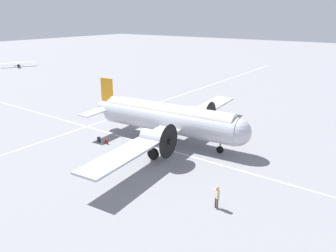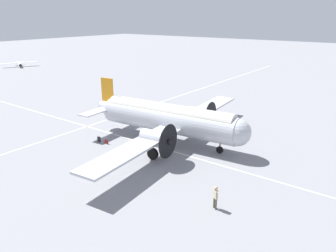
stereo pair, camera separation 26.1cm
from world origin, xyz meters
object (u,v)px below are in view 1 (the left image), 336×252
object	(u,v)px
crew_foreground	(217,195)
light_aircraft_distant	(17,64)
airliner_main	(172,119)
suitcase_upright_spare	(106,142)
suitcase_near_door	(99,140)

from	to	relation	value
crew_foreground	light_aircraft_distant	distance (m)	78.07
airliner_main	crew_foreground	distance (m)	12.86
suitcase_upright_spare	light_aircraft_distant	xyz separation A→B (m)	(-57.86, 24.07, 0.54)
crew_foreground	airliner_main	bearing A→B (deg)	170.38
suitcase_near_door	airliner_main	bearing A→B (deg)	35.27
suitcase_upright_spare	light_aircraft_distant	world-z (taller)	light_aircraft_distant
airliner_main	light_aircraft_distant	distance (m)	66.19
airliner_main	suitcase_near_door	size ratio (longest dim) A/B	44.96
suitcase_near_door	suitcase_upright_spare	world-z (taller)	suitcase_near_door
crew_foreground	suitcase_upright_spare	bearing A→B (deg)	-163.83
crew_foreground	suitcase_near_door	world-z (taller)	crew_foreground
suitcase_near_door	suitcase_upright_spare	bearing A→B (deg)	5.46
airliner_main	light_aircraft_distant	size ratio (longest dim) A/B	3.24
airliner_main	light_aircraft_distant	xyz separation A→B (m)	(-63.16, 19.71, -1.84)
crew_foreground	suitcase_upright_spare	world-z (taller)	crew_foreground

